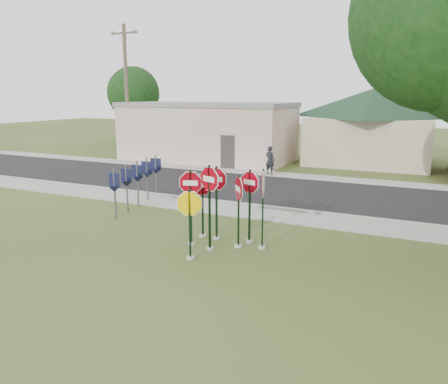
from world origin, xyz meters
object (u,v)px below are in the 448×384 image
at_px(utility_pole_near, 127,91).
at_px(stop_sign_yellow, 190,216).
at_px(stop_sign_left, 191,197).
at_px(stop_sign_center, 209,195).
at_px(pedestrian, 270,160).

bearing_deg(utility_pole_near, stop_sign_yellow, -47.82).
relative_size(stop_sign_yellow, stop_sign_left, 0.86).
xyz_separation_m(stop_sign_center, utility_pole_near, (-13.89, 14.22, 3.21)).
xyz_separation_m(stop_sign_yellow, stop_sign_left, (-0.59, 1.10, 0.26)).
distance_m(utility_pole_near, pedestrian, 12.01).
distance_m(stop_sign_yellow, utility_pole_near, 20.76).
relative_size(stop_sign_yellow, pedestrian, 1.29).
height_order(stop_sign_yellow, stop_sign_left, stop_sign_left).
bearing_deg(stop_sign_center, pedestrian, 101.48).
height_order(stop_sign_center, utility_pole_near, utility_pole_near).
distance_m(stop_sign_center, pedestrian, 13.34).
height_order(stop_sign_center, pedestrian, stop_sign_center).
bearing_deg(pedestrian, stop_sign_yellow, 115.35).
xyz_separation_m(stop_sign_center, pedestrian, (-2.65, 13.05, -0.84)).
relative_size(stop_sign_center, utility_pole_near, 0.29).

